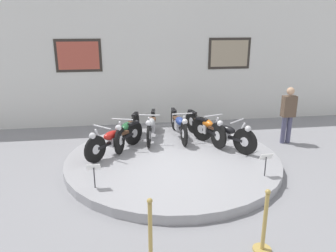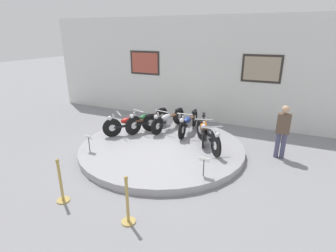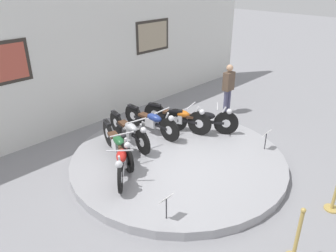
{
  "view_description": "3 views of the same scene",
  "coord_description": "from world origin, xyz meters",
  "px_view_note": "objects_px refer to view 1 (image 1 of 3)",
  "views": [
    {
      "loc": [
        -1.15,
        -7.14,
        3.29
      ],
      "look_at": [
        -0.05,
        0.41,
        0.83
      ],
      "focal_mm": 35.0,
      "sensor_mm": 36.0,
      "label": 1
    },
    {
      "loc": [
        3.25,
        -6.77,
        3.47
      ],
      "look_at": [
        0.1,
        0.23,
        0.75
      ],
      "focal_mm": 28.0,
      "sensor_mm": 36.0,
      "label": 2
    },
    {
      "loc": [
        -4.99,
        -4.49,
        4.21
      ],
      "look_at": [
        -0.13,
        0.2,
        0.97
      ],
      "focal_mm": 35.0,
      "sensor_mm": 36.0,
      "label": 3
    }
  ],
  "objects_px": {
    "motorcycle_green": "(128,130)",
    "stanchion_post_right_of_entry": "(264,231)",
    "motorcycle_black": "(223,133)",
    "visitor_standing": "(288,112)",
    "motorcycle_orange": "(205,126)",
    "info_placard_front_centre": "(266,160)",
    "info_placard_front_left": "(94,170)",
    "motorcycle_red": "(115,139)",
    "motorcycle_blue": "(179,124)",
    "motorcycle_silver": "(151,125)",
    "stanchion_post_left_of_entry": "(150,241)"
  },
  "relations": [
    {
      "from": "motorcycle_silver",
      "to": "motorcycle_red",
      "type": "bearing_deg",
      "value": -136.32
    },
    {
      "from": "motorcycle_red",
      "to": "motorcycle_black",
      "type": "relative_size",
      "value": 0.91
    },
    {
      "from": "motorcycle_blue",
      "to": "motorcycle_black",
      "type": "height_order",
      "value": "motorcycle_black"
    },
    {
      "from": "motorcycle_black",
      "to": "motorcycle_silver",
      "type": "bearing_deg",
      "value": 151.91
    },
    {
      "from": "motorcycle_green",
      "to": "info_placard_front_centre",
      "type": "relative_size",
      "value": 3.76
    },
    {
      "from": "visitor_standing",
      "to": "stanchion_post_right_of_entry",
      "type": "distance_m",
      "value": 4.96
    },
    {
      "from": "motorcycle_blue",
      "to": "info_placard_front_left",
      "type": "xyz_separation_m",
      "value": [
        -2.12,
        -2.61,
        -0.02
      ]
    },
    {
      "from": "motorcycle_red",
      "to": "info_placard_front_left",
      "type": "xyz_separation_m",
      "value": [
        -0.37,
        -1.68,
        -0.02
      ]
    },
    {
      "from": "visitor_standing",
      "to": "stanchion_post_right_of_entry",
      "type": "bearing_deg",
      "value": -120.83
    },
    {
      "from": "motorcycle_black",
      "to": "stanchion_post_right_of_entry",
      "type": "bearing_deg",
      "value": -98.08
    },
    {
      "from": "stanchion_post_left_of_entry",
      "to": "stanchion_post_right_of_entry",
      "type": "distance_m",
      "value": 1.68
    },
    {
      "from": "motorcycle_orange",
      "to": "motorcycle_green",
      "type": "bearing_deg",
      "value": 179.99
    },
    {
      "from": "motorcycle_orange",
      "to": "info_placard_front_centre",
      "type": "xyz_separation_m",
      "value": [
        0.7,
        -2.27,
        -0.03
      ]
    },
    {
      "from": "motorcycle_red",
      "to": "motorcycle_black",
      "type": "xyz_separation_m",
      "value": [
        2.72,
        -0.0,
        0.01
      ]
    },
    {
      "from": "motorcycle_blue",
      "to": "info_placard_front_centre",
      "type": "height_order",
      "value": "motorcycle_blue"
    },
    {
      "from": "motorcycle_silver",
      "to": "motorcycle_blue",
      "type": "relative_size",
      "value": 0.98
    },
    {
      "from": "info_placard_front_left",
      "to": "stanchion_post_left_of_entry",
      "type": "bearing_deg",
      "value": -65.49
    },
    {
      "from": "motorcycle_red",
      "to": "visitor_standing",
      "type": "bearing_deg",
      "value": 6.98
    },
    {
      "from": "motorcycle_silver",
      "to": "info_placard_front_centre",
      "type": "bearing_deg",
      "value": -50.9
    },
    {
      "from": "motorcycle_orange",
      "to": "stanchion_post_right_of_entry",
      "type": "height_order",
      "value": "stanchion_post_right_of_entry"
    },
    {
      "from": "motorcycle_red",
      "to": "motorcycle_blue",
      "type": "distance_m",
      "value": 1.98
    },
    {
      "from": "visitor_standing",
      "to": "motorcycle_blue",
      "type": "bearing_deg",
      "value": 173.29
    },
    {
      "from": "motorcycle_green",
      "to": "info_placard_front_left",
      "type": "height_order",
      "value": "motorcycle_green"
    },
    {
      "from": "info_placard_front_left",
      "to": "motorcycle_red",
      "type": "bearing_deg",
      "value": 77.46
    },
    {
      "from": "info_placard_front_centre",
      "to": "info_placard_front_left",
      "type": "bearing_deg",
      "value": 180.0
    },
    {
      "from": "motorcycle_silver",
      "to": "motorcycle_green",
      "type": "bearing_deg",
      "value": -151.71
    },
    {
      "from": "info_placard_front_left",
      "to": "motorcycle_blue",
      "type": "bearing_deg",
      "value": 50.98
    },
    {
      "from": "info_placard_front_left",
      "to": "visitor_standing",
      "type": "distance_m",
      "value": 5.59
    },
    {
      "from": "motorcycle_black",
      "to": "visitor_standing",
      "type": "relative_size",
      "value": 1.04
    },
    {
      "from": "motorcycle_silver",
      "to": "visitor_standing",
      "type": "xyz_separation_m",
      "value": [
        3.75,
        -0.35,
        0.31
      ]
    },
    {
      "from": "visitor_standing",
      "to": "stanchion_post_right_of_entry",
      "type": "xyz_separation_m",
      "value": [
        -2.53,
        -4.23,
        -0.55
      ]
    },
    {
      "from": "motorcycle_silver",
      "to": "info_placard_front_centre",
      "type": "height_order",
      "value": "motorcycle_silver"
    },
    {
      "from": "visitor_standing",
      "to": "stanchion_post_left_of_entry",
      "type": "height_order",
      "value": "visitor_standing"
    },
    {
      "from": "motorcycle_green",
      "to": "visitor_standing",
      "type": "bearing_deg",
      "value": -0.05
    },
    {
      "from": "motorcycle_red",
      "to": "stanchion_post_left_of_entry",
      "type": "height_order",
      "value": "stanchion_post_left_of_entry"
    },
    {
      "from": "motorcycle_silver",
      "to": "stanchion_post_right_of_entry",
      "type": "relative_size",
      "value": 1.9
    },
    {
      "from": "motorcycle_orange",
      "to": "visitor_standing",
      "type": "height_order",
      "value": "visitor_standing"
    },
    {
      "from": "motorcycle_green",
      "to": "motorcycle_orange",
      "type": "bearing_deg",
      "value": -0.01
    },
    {
      "from": "motorcycle_silver",
      "to": "motorcycle_orange",
      "type": "distance_m",
      "value": 1.46
    },
    {
      "from": "info_placard_front_centre",
      "to": "stanchion_post_right_of_entry",
      "type": "xyz_separation_m",
      "value": [
        -0.9,
        -1.97,
        -0.22
      ]
    },
    {
      "from": "motorcycle_black",
      "to": "info_placard_front_left",
      "type": "relative_size",
      "value": 3.23
    },
    {
      "from": "motorcycle_black",
      "to": "motorcycle_red",
      "type": "bearing_deg",
      "value": 179.96
    },
    {
      "from": "motorcycle_silver",
      "to": "info_placard_front_left",
      "type": "bearing_deg",
      "value": -117.28
    },
    {
      "from": "motorcycle_green",
      "to": "stanchion_post_right_of_entry",
      "type": "relative_size",
      "value": 1.88
    },
    {
      "from": "motorcycle_orange",
      "to": "stanchion_post_right_of_entry",
      "type": "distance_m",
      "value": 4.25
    },
    {
      "from": "motorcycle_silver",
      "to": "stanchion_post_left_of_entry",
      "type": "height_order",
      "value": "stanchion_post_left_of_entry"
    },
    {
      "from": "motorcycle_red",
      "to": "info_placard_front_centre",
      "type": "relative_size",
      "value": 2.93
    },
    {
      "from": "visitor_standing",
      "to": "info_placard_front_left",
      "type": "bearing_deg",
      "value": -156.07
    },
    {
      "from": "info_placard_front_centre",
      "to": "motorcycle_green",
      "type": "bearing_deg",
      "value": 140.69
    },
    {
      "from": "motorcycle_silver",
      "to": "motorcycle_blue",
      "type": "xyz_separation_m",
      "value": [
        0.77,
        -0.0,
        0.0
      ]
    }
  ]
}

